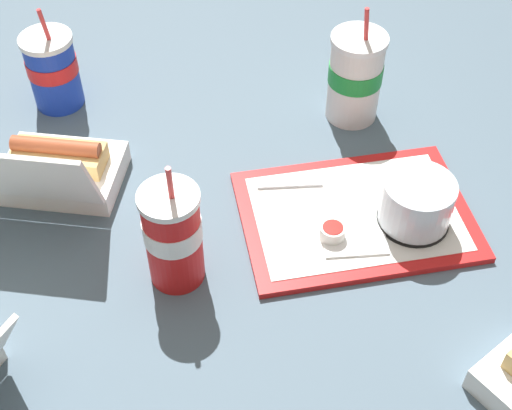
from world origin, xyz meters
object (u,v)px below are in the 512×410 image
(ketchup_cup, at_px, (332,232))
(soda_cup_left, at_px, (173,235))
(food_tray, at_px, (356,216))
(plastic_fork, at_px, (290,184))
(cake_container, at_px, (416,204))
(soda_cup_front, at_px, (355,76))
(clamshell_hotdog_back, at_px, (58,169))
(soda_cup_corner, at_px, (53,69))

(ketchup_cup, height_order, soda_cup_left, soda_cup_left)
(food_tray, bearing_deg, ketchup_cup, -127.26)
(plastic_fork, height_order, soda_cup_left, soda_cup_left)
(cake_container, bearing_deg, soda_cup_left, -163.31)
(cake_container, height_order, soda_cup_front, soda_cup_front)
(clamshell_hotdog_back, bearing_deg, soda_cup_front, 22.76)
(ketchup_cup, bearing_deg, food_tray, 52.74)
(plastic_fork, bearing_deg, soda_cup_left, -138.72)
(clamshell_hotdog_back, xyz_separation_m, soda_cup_front, (0.50, 0.21, 0.05))
(food_tray, relative_size, soda_cup_front, 1.81)
(clamshell_hotdog_back, bearing_deg, soda_cup_corner, 103.43)
(soda_cup_left, bearing_deg, soda_cup_corner, 123.77)
(cake_container, bearing_deg, soda_cup_front, 106.51)
(soda_cup_front, bearing_deg, cake_container, -73.49)
(ketchup_cup, relative_size, soda_cup_corner, 0.19)
(food_tray, bearing_deg, soda_cup_corner, 152.79)
(soda_cup_front, bearing_deg, clamshell_hotdog_back, -157.24)
(cake_container, distance_m, clamshell_hotdog_back, 0.59)
(food_tray, xyz_separation_m, clamshell_hotdog_back, (-0.49, 0.06, 0.03))
(soda_cup_front, bearing_deg, soda_cup_corner, 178.27)
(food_tray, xyz_separation_m, soda_cup_corner, (-0.55, 0.28, 0.07))
(plastic_fork, relative_size, soda_cup_front, 0.48)
(ketchup_cup, bearing_deg, cake_container, 17.12)
(ketchup_cup, bearing_deg, soda_cup_corner, 146.45)
(food_tray, xyz_separation_m, soda_cup_left, (-0.28, -0.12, 0.08))
(cake_container, distance_m, soda_cup_left, 0.38)
(ketchup_cup, xyz_separation_m, soda_cup_front, (0.05, 0.32, 0.06))
(ketchup_cup, height_order, plastic_fork, ketchup_cup)
(food_tray, height_order, soda_cup_front, soda_cup_front)
(cake_container, xyz_separation_m, clamshell_hotdog_back, (-0.58, 0.07, -0.01))
(ketchup_cup, distance_m, clamshell_hotdog_back, 0.47)
(cake_container, height_order, soda_cup_left, soda_cup_left)
(plastic_fork, height_order, soda_cup_corner, soda_cup_corner)
(soda_cup_front, xyz_separation_m, soda_cup_left, (-0.28, -0.39, 0.00))
(soda_cup_corner, bearing_deg, food_tray, -27.21)
(ketchup_cup, relative_size, soda_cup_left, 0.17)
(ketchup_cup, relative_size, soda_cup_front, 0.17)
(soda_cup_left, bearing_deg, clamshell_hotdog_back, 140.50)
(clamshell_hotdog_back, height_order, soda_cup_front, soda_cup_front)
(plastic_fork, xyz_separation_m, soda_cup_corner, (-0.44, 0.22, 0.06))
(plastic_fork, xyz_separation_m, soda_cup_front, (0.11, 0.21, 0.07))
(cake_container, height_order, ketchup_cup, cake_container)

